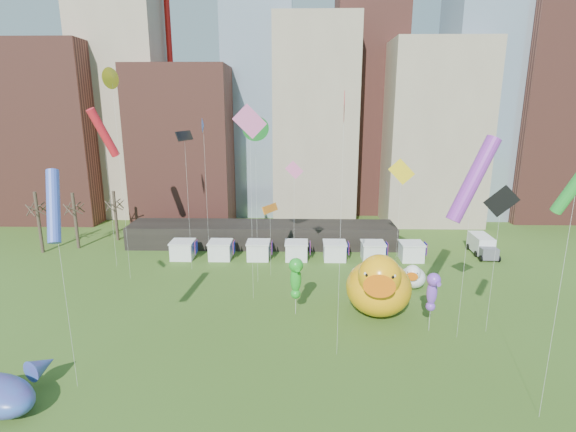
{
  "coord_description": "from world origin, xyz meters",
  "views": [
    {
      "loc": [
        1.1,
        -17.99,
        19.29
      ],
      "look_at": [
        0.45,
        11.31,
        12.0
      ],
      "focal_mm": 27.0,
      "sensor_mm": 36.0,
      "label": 1
    }
  ],
  "objects_px": {
    "seahorse_purple": "(432,289)",
    "box_truck": "(482,245)",
    "big_duck": "(379,285)",
    "seahorse_green": "(296,275)",
    "small_duck": "(413,276)",
    "whale_inflatable": "(2,393)"
  },
  "relations": [
    {
      "from": "small_duck",
      "to": "whale_inflatable",
      "type": "bearing_deg",
      "value": -129.47
    },
    {
      "from": "seahorse_green",
      "to": "big_duck",
      "type": "bearing_deg",
      "value": -6.87
    },
    {
      "from": "big_duck",
      "to": "seahorse_green",
      "type": "xyz_separation_m",
      "value": [
        -7.89,
        -0.16,
        1.0
      ]
    },
    {
      "from": "seahorse_green",
      "to": "box_truck",
      "type": "relative_size",
      "value": 0.94
    },
    {
      "from": "small_duck",
      "to": "seahorse_green",
      "type": "height_order",
      "value": "seahorse_green"
    },
    {
      "from": "seahorse_purple",
      "to": "whale_inflatable",
      "type": "bearing_deg",
      "value": -170.63
    },
    {
      "from": "small_duck",
      "to": "seahorse_green",
      "type": "bearing_deg",
      "value": -135.04
    },
    {
      "from": "small_duck",
      "to": "seahorse_purple",
      "type": "height_order",
      "value": "seahorse_purple"
    },
    {
      "from": "small_duck",
      "to": "box_truck",
      "type": "bearing_deg",
      "value": 61.27
    },
    {
      "from": "whale_inflatable",
      "to": "box_truck",
      "type": "height_order",
      "value": "whale_inflatable"
    },
    {
      "from": "seahorse_purple",
      "to": "box_truck",
      "type": "distance_m",
      "value": 25.17
    },
    {
      "from": "seahorse_green",
      "to": "whale_inflatable",
      "type": "height_order",
      "value": "seahorse_green"
    },
    {
      "from": "small_duck",
      "to": "box_truck",
      "type": "height_order",
      "value": "small_duck"
    },
    {
      "from": "whale_inflatable",
      "to": "box_truck",
      "type": "relative_size",
      "value": 1.2
    },
    {
      "from": "whale_inflatable",
      "to": "small_duck",
      "type": "bearing_deg",
      "value": 56.52
    },
    {
      "from": "small_duck",
      "to": "seahorse_purple",
      "type": "distance_m",
      "value": 9.97
    },
    {
      "from": "seahorse_green",
      "to": "box_truck",
      "type": "xyz_separation_m",
      "value": [
        25.2,
        18.22,
        -2.71
      ]
    },
    {
      "from": "seahorse_green",
      "to": "seahorse_purple",
      "type": "height_order",
      "value": "seahorse_green"
    },
    {
      "from": "whale_inflatable",
      "to": "big_duck",
      "type": "bearing_deg",
      "value": 51.42
    },
    {
      "from": "big_duck",
      "to": "seahorse_green",
      "type": "distance_m",
      "value": 7.95
    },
    {
      "from": "small_duck",
      "to": "box_truck",
      "type": "xyz_separation_m",
      "value": [
        12.34,
        11.66,
        -0.04
      ]
    },
    {
      "from": "seahorse_purple",
      "to": "box_truck",
      "type": "bearing_deg",
      "value": 47.95
    }
  ]
}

